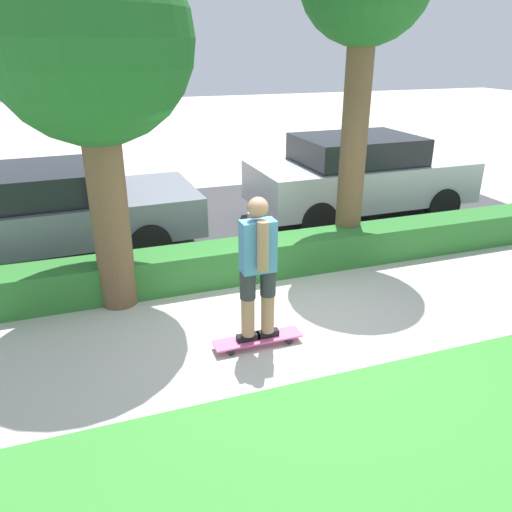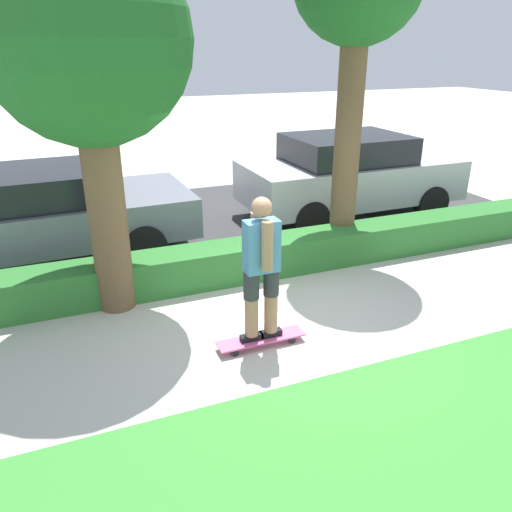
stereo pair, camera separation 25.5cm
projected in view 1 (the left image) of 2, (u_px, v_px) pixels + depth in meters
ground_plane at (286, 330)px, 6.02m from camera, size 60.00×60.00×0.00m
street_asphalt at (203, 222)px, 9.67m from camera, size 13.05×5.00×0.01m
hedge_row at (245, 260)px, 7.31m from camera, size 13.05×0.60×0.53m
skateboard at (258, 339)px, 5.68m from camera, size 1.02×0.24×0.10m
skater_person at (258, 267)px, 5.33m from camera, size 0.49×0.43×1.66m
tree_near at (90, 47)px, 5.44m from camera, size 2.31×2.31×4.39m
parked_car_front at (44, 210)px, 7.89m from camera, size 4.79×2.16×1.44m
parked_car_middle at (359, 175)px, 9.72m from camera, size 4.28×1.97×1.60m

